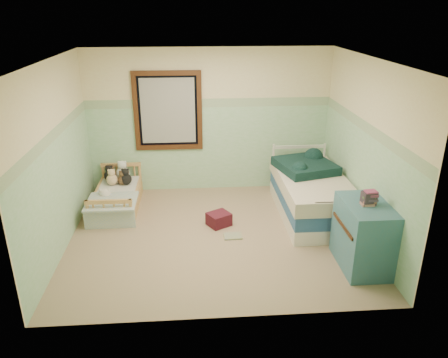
{
  "coord_description": "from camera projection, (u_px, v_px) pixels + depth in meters",
  "views": [
    {
      "loc": [
        -0.3,
        -5.56,
        3.13
      ],
      "look_at": [
        0.15,
        0.35,
        0.74
      ],
      "focal_mm": 34.77,
      "sensor_mm": 36.0,
      "label": 1
    }
  ],
  "objects": [
    {
      "name": "teal_blanket",
      "position": [
        305.0,
        166.0,
        6.96
      ],
      "size": [
        1.01,
        1.05,
        0.14
      ],
      "primitive_type": "cube",
      "rotation": [
        0.0,
        0.0,
        0.26
      ],
      "color": "black",
      "rests_on": "twin_mattress"
    },
    {
      "name": "floor_book",
      "position": [
        233.0,
        236.0,
        6.29
      ],
      "size": [
        0.27,
        0.21,
        0.02
      ],
      "primitive_type": "cube",
      "rotation": [
        0.0,
        0.0,
        0.04
      ],
      "color": "yellow",
      "rests_on": "floor"
    },
    {
      "name": "red_pillow",
      "position": [
        219.0,
        219.0,
        6.6
      ],
      "size": [
        0.41,
        0.4,
        0.2
      ],
      "primitive_type": "cube",
      "rotation": [
        0.0,
        0.0,
        0.53
      ],
      "color": "maroon",
      "rests_on": "floor"
    },
    {
      "name": "twin_mattress",
      "position": [
        312.0,
        183.0,
        6.76
      ],
      "size": [
        1.0,
        1.96,
        0.22
      ],
      "primitive_type": "cube",
      "color": "beige",
      "rests_on": "twin_boxspring"
    },
    {
      "name": "dresser",
      "position": [
        363.0,
        235.0,
        5.46
      ],
      "size": [
        0.54,
        0.87,
        0.87
      ],
      "primitive_type": "cube",
      "color": "teal",
      "rests_on": "floor"
    },
    {
      "name": "plush_bed_dark",
      "position": [
        126.0,
        179.0,
        7.32
      ],
      "size": [
        0.2,
        0.2,
        0.2
      ],
      "primitive_type": "sphere",
      "color": "black",
      "rests_on": "toddler_mattress"
    },
    {
      "name": "book_stack",
      "position": [
        369.0,
        198.0,
        5.26
      ],
      "size": [
        0.18,
        0.15,
        0.16
      ],
      "primitive_type": "cube",
      "rotation": [
        0.0,
        0.0,
        0.12
      ],
      "color": "#442527",
      "rests_on": "dresser"
    },
    {
      "name": "window_blinds",
      "position": [
        168.0,
        111.0,
        7.39
      ],
      "size": [
        0.92,
        0.01,
        1.12
      ],
      "primitive_type": "cube",
      "color": "#B7B8B0",
      "rests_on": "window_frame"
    },
    {
      "name": "floor",
      "position": [
        215.0,
        236.0,
        6.34
      ],
      "size": [
        4.2,
        3.6,
        0.02
      ],
      "primitive_type": "cube",
      "color": "#8A7255",
      "rests_on": "ground"
    },
    {
      "name": "wall_right",
      "position": [
        366.0,
        151.0,
        6.02
      ],
      "size": [
        0.04,
        3.6,
        2.5
      ],
      "primitive_type": "cube",
      "color": "beige",
      "rests_on": "floor"
    },
    {
      "name": "window_frame",
      "position": [
        168.0,
        111.0,
        7.38
      ],
      "size": [
        1.16,
        0.06,
        1.36
      ],
      "primitive_type": "cube",
      "color": "#351D0F",
      "rests_on": "wall_back"
    },
    {
      "name": "wall_back",
      "position": [
        209.0,
        121.0,
        7.54
      ],
      "size": [
        4.2,
        0.04,
        2.5
      ],
      "primitive_type": "cube",
      "color": "beige",
      "rests_on": "floor"
    },
    {
      "name": "twin_bed_frame",
      "position": [
        310.0,
        209.0,
        6.92
      ],
      "size": [
        0.96,
        1.92,
        0.22
      ],
      "primitive_type": "cube",
      "color": "white",
      "rests_on": "floor"
    },
    {
      "name": "toddler_mattress",
      "position": [
        116.0,
        195.0,
        7.11
      ],
      "size": [
        0.64,
        1.34,
        0.12
      ],
      "primitive_type": "cube",
      "color": "silver",
      "rests_on": "toddler_bed_frame"
    },
    {
      "name": "wall_front",
      "position": [
        225.0,
        214.0,
        4.21
      ],
      "size": [
        4.2,
        0.04,
        2.5
      ],
      "primitive_type": "cube",
      "color": "beige",
      "rests_on": "floor"
    },
    {
      "name": "plush_bed_brown",
      "position": [
        111.0,
        175.0,
        7.5
      ],
      "size": [
        0.2,
        0.2,
        0.2
      ],
      "primitive_type": "sphere",
      "color": "brown",
      "rests_on": "toddler_mattress"
    },
    {
      "name": "wainscot_mint",
      "position": [
        209.0,
        149.0,
        7.71
      ],
      "size": [
        4.2,
        0.01,
        1.5
      ],
      "primitive_type": "cube",
      "color": "#88C087",
      "rests_on": "floor"
    },
    {
      "name": "twin_boxspring",
      "position": [
        311.0,
        196.0,
        6.84
      ],
      "size": [
        0.96,
        1.92,
        0.22
      ],
      "primitive_type": "cube",
      "color": "navy",
      "rests_on": "twin_bed_frame"
    },
    {
      "name": "extra_plush_0",
      "position": [
        123.0,
        180.0,
        7.32
      ],
      "size": [
        0.17,
        0.17,
        0.17
      ],
      "primitive_type": "sphere",
      "color": "brown",
      "rests_on": "toddler_mattress"
    },
    {
      "name": "ceiling",
      "position": [
        214.0,
        59.0,
        5.4
      ],
      "size": [
        4.2,
        3.6,
        0.02
      ],
      "primitive_type": "cube",
      "color": "silver",
      "rests_on": "wall_back"
    },
    {
      "name": "plush_floor_cream",
      "position": [
        106.0,
        205.0,
        6.97
      ],
      "size": [
        0.29,
        0.29,
        0.29
      ],
      "primitive_type": "sphere",
      "color": "silver",
      "rests_on": "floor"
    },
    {
      "name": "patchwork_quilt",
      "position": [
        112.0,
        202.0,
        6.68
      ],
      "size": [
        0.76,
        0.7,
        0.03
      ],
      "primitive_type": "cube",
      "color": "#7BA2D5",
      "rests_on": "toddler_mattress"
    },
    {
      "name": "plush_bed_tan",
      "position": [
        112.0,
        180.0,
        7.3
      ],
      "size": [
        0.19,
        0.19,
        0.19
      ],
      "primitive_type": "sphere",
      "color": "beige",
      "rests_on": "toddler_mattress"
    },
    {
      "name": "extra_plush_1",
      "position": [
        110.0,
        175.0,
        7.55
      ],
      "size": [
        0.16,
        0.16,
        0.16
      ],
      "primitive_type": "sphere",
      "color": "brown",
      "rests_on": "toddler_mattress"
    },
    {
      "name": "plush_floor_tan",
      "position": [
        111.0,
        213.0,
        6.76
      ],
      "size": [
        0.23,
        0.23,
        0.23
      ],
      "primitive_type": "sphere",
      "color": "beige",
      "rests_on": "floor"
    },
    {
      "name": "wall_left",
      "position": [
        56.0,
        158.0,
        5.72
      ],
      "size": [
        0.04,
        3.6,
        2.5
      ],
      "primitive_type": "cube",
      "color": "beige",
      "rests_on": "floor"
    },
    {
      "name": "extra_plush_2",
      "position": [
        110.0,
        176.0,
        7.47
      ],
      "size": [
        0.19,
        0.19,
        0.19
      ],
      "primitive_type": "sphere",
      "color": "black",
      "rests_on": "toddler_mattress"
    },
    {
      "name": "border_strip",
      "position": [
        209.0,
        103.0,
        7.4
      ],
      "size": [
        4.2,
        0.01,
        0.15
      ],
      "primitive_type": "cube",
      "color": "#4F7F5D",
      "rests_on": "wall_back"
    },
    {
      "name": "plush_bed_white",
      "position": [
        123.0,
        173.0,
        7.51
      ],
      "size": [
        0.24,
        0.24,
        0.24
      ],
      "primitive_type": "sphere",
      "color": "white",
      "rests_on": "toddler_mattress"
    },
    {
      "name": "toddler_bed_frame",
      "position": [
        117.0,
        203.0,
        7.17
      ],
      "size": [
        0.7,
        1.4,
        0.18
      ],
      "primitive_type": "cube",
      "color": "#B88148",
      "rests_on": "floor"
    }
  ]
}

